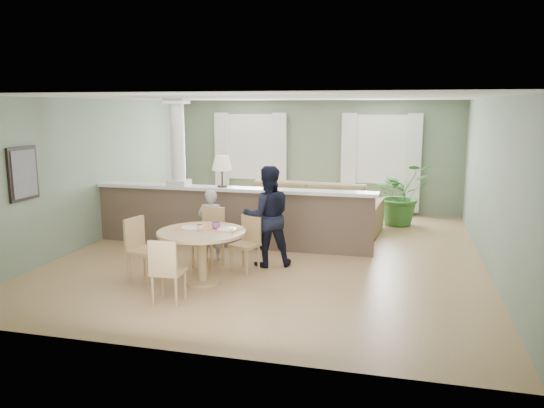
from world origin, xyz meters
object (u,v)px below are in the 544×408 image
(chair_far_boy, at_px, (210,234))
(child_person, at_px, (211,225))
(sofa, at_px, (303,207))
(man_person, at_px, (268,216))
(houseplant, at_px, (400,194))
(dining_table, at_px, (202,241))
(chair_side, at_px, (141,246))
(chair_far_man, at_px, (247,241))
(chair_near, at_px, (166,268))

(chair_far_boy, bearing_deg, child_person, 117.08)
(sofa, xyz_separation_m, man_person, (-0.07, -2.70, 0.34))
(man_person, bearing_deg, chair_far_boy, -9.32)
(houseplant, relative_size, dining_table, 1.05)
(chair_side, relative_size, child_person, 0.78)
(sofa, height_order, chair_far_boy, chair_far_boy)
(man_person, bearing_deg, chair_far_man, 26.41)
(dining_table, bearing_deg, houseplant, 59.68)
(houseplant, height_order, chair_far_boy, houseplant)
(chair_near, bearing_deg, dining_table, -100.71)
(chair_far_boy, distance_m, chair_near, 1.77)
(chair_near, xyz_separation_m, man_person, (0.84, 2.00, 0.33))
(chair_near, bearing_deg, chair_far_man, -111.72)
(sofa, height_order, man_person, man_person)
(houseplant, bearing_deg, chair_far_man, -120.21)
(houseplant, distance_m, chair_far_man, 4.56)
(chair_near, distance_m, child_person, 2.05)
(child_person, bearing_deg, dining_table, 91.76)
(houseplant, distance_m, chair_far_boy, 4.86)
(chair_far_man, distance_m, chair_side, 1.64)
(houseplant, relative_size, chair_far_boy, 1.42)
(sofa, distance_m, chair_far_man, 3.02)
(chair_far_boy, relative_size, child_person, 0.79)
(chair_side, distance_m, man_person, 2.04)
(chair_near, bearing_deg, houseplant, -119.68)
(houseplant, xyz_separation_m, man_person, (-2.04, -3.63, 0.14))
(chair_side, bearing_deg, chair_far_man, -43.28)
(dining_table, distance_m, man_person, 1.29)
(chair_far_man, height_order, chair_near, chair_near)
(sofa, distance_m, dining_table, 3.84)
(dining_table, distance_m, chair_far_man, 0.90)
(chair_far_boy, distance_m, chair_far_man, 0.66)
(chair_far_boy, xyz_separation_m, child_person, (-0.08, 0.27, 0.08))
(houseplant, xyz_separation_m, chair_near, (-2.88, -5.63, -0.19))
(chair_far_boy, height_order, chair_far_man, chair_far_boy)
(dining_table, height_order, chair_near, same)
(houseplant, height_order, chair_near, houseplant)
(chair_far_boy, distance_m, child_person, 0.29)
(child_person, bearing_deg, chair_far_man, 142.72)
(chair_far_man, distance_m, chair_near, 1.80)
(chair_near, relative_size, child_person, 0.73)
(child_person, bearing_deg, houseplant, -142.43)
(dining_table, xyz_separation_m, chair_far_boy, (-0.20, 0.83, -0.09))
(sofa, height_order, dining_table, sofa)
(sofa, xyz_separation_m, chair_side, (-1.69, -3.89, 0.05))
(houseplant, bearing_deg, man_person, -119.30)
(dining_table, height_order, chair_side, chair_side)
(chair_far_boy, bearing_deg, chair_far_man, 4.36)
(sofa, bearing_deg, chair_side, -109.12)
(sofa, distance_m, chair_side, 4.24)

